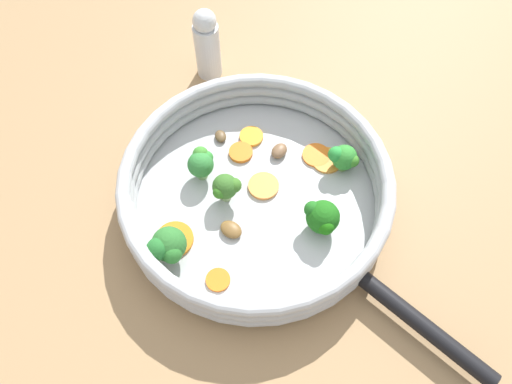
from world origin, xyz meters
TOP-DOWN VIEW (x-y plane):
  - ground_plane at (0.00, 0.00)m, footprint 4.00×4.00m
  - skillet at (0.00, 0.00)m, footprint 0.33×0.33m
  - skillet_rim_wall at (0.00, 0.00)m, footprint 0.35×0.35m
  - skillet_handle at (0.24, 0.07)m, footprint 0.18×0.07m
  - skillet_rivet_left at (0.16, 0.01)m, footprint 0.01×0.01m
  - skillet_rivet_right at (0.14, 0.08)m, footprint 0.01×0.01m
  - carrot_slice_0 at (-0.01, 0.11)m, footprint 0.05×0.05m
  - carrot_slice_1 at (-0.01, 0.02)m, footprint 0.06×0.06m
  - carrot_slice_2 at (-0.00, -0.12)m, footprint 0.07×0.07m
  - carrot_slice_3 at (0.07, -0.10)m, footprint 0.04×0.04m
  - carrot_slice_4 at (-0.07, 0.02)m, footprint 0.03×0.03m
  - carrot_slice_5 at (0.00, 0.11)m, footprint 0.06×0.06m
  - carrot_slice_6 at (-0.09, 0.04)m, footprint 0.05×0.05m
  - broccoli_floret_0 at (0.02, 0.12)m, footprint 0.04×0.04m
  - broccoli_floret_1 at (-0.02, -0.03)m, footprint 0.03×0.04m
  - broccoli_floret_2 at (0.08, 0.05)m, footprint 0.05×0.04m
  - broccoli_floret_3 at (0.02, -0.13)m, footprint 0.05×0.05m
  - broccoli_floret_4 at (-0.07, -0.04)m, footprint 0.04×0.04m
  - mushroom_piece_0 at (-0.11, 0.01)m, footprint 0.02×0.02m
  - mushroom_piece_1 at (0.03, -0.05)m, footprint 0.04×0.03m
  - mushroom_piece_2 at (-0.04, 0.06)m, footprint 0.03×0.03m
  - salt_shaker at (-0.24, 0.06)m, footprint 0.04×0.04m

SIDE VIEW (x-z plane):
  - ground_plane at x=0.00m, z-range 0.00..0.00m
  - skillet at x=0.00m, z-range 0.00..0.01m
  - carrot_slice_5 at x=0.00m, z-range 0.01..0.02m
  - carrot_slice_3 at x=0.07m, z-range 0.01..0.02m
  - carrot_slice_0 at x=-0.01m, z-range 0.01..0.02m
  - carrot_slice_1 at x=-0.01m, z-range 0.01..0.02m
  - carrot_slice_6 at x=-0.09m, z-range 0.01..0.02m
  - carrot_slice_2 at x=0.00m, z-range 0.01..0.02m
  - carrot_slice_4 at x=-0.07m, z-range 0.01..0.02m
  - skillet_rivet_left at x=0.16m, z-range 0.01..0.02m
  - skillet_rivet_right at x=0.14m, z-range 0.01..0.02m
  - mushroom_piece_0 at x=-0.11m, z-range 0.01..0.02m
  - mushroom_piece_1 at x=0.03m, z-range 0.01..0.02m
  - mushroom_piece_2 at x=-0.04m, z-range 0.01..0.03m
  - skillet_handle at x=0.24m, z-range 0.01..0.03m
  - broccoli_floret_0 at x=0.02m, z-range 0.02..0.06m
  - broccoli_floret_2 at x=0.08m, z-range 0.02..0.06m
  - broccoli_floret_4 at x=-0.07m, z-range 0.02..0.06m
  - skillet_rim_wall at x=0.00m, z-range 0.01..0.07m
  - broccoli_floret_1 at x=-0.02m, z-range 0.02..0.06m
  - broccoli_floret_3 at x=0.02m, z-range 0.02..0.07m
  - salt_shaker at x=-0.24m, z-range 0.00..0.12m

